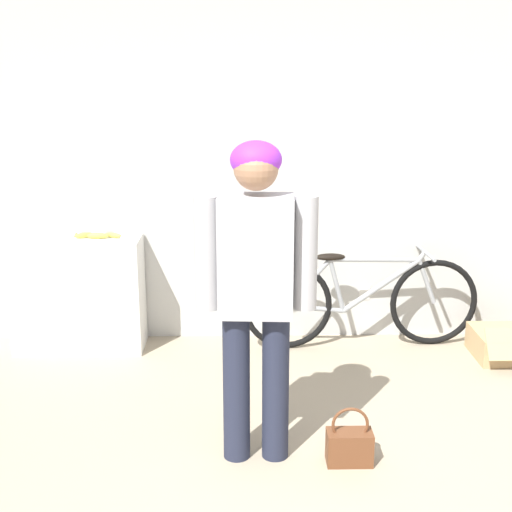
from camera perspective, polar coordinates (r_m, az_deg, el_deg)
The scene contains 7 objects.
wall_back at distance 5.26m, azimuth 3.08°, elevation 7.06°, with size 8.00×0.07×2.60m.
side_shelf at distance 5.35m, azimuth -13.99°, elevation -2.96°, with size 0.93×0.37×0.83m.
person at distance 3.57m, azimuth -0.00°, elevation -1.64°, with size 0.61×0.26×1.69m.
bicycle at distance 5.29m, azimuth 8.39°, elevation -3.57°, with size 1.75×0.46×0.73m.
banana at distance 5.20m, azimuth -12.59°, elevation 1.63°, with size 0.35×0.10×0.04m.
handbag at distance 3.90m, azimuth 7.49°, elevation -14.77°, with size 0.24×0.13×0.32m.
cardboard_box at distance 5.44m, azimuth 19.30°, elevation -6.65°, with size 0.44×0.50×0.28m.
Camera 1 is at (-0.39, -2.39, 2.05)m, focal length 50.00 mm.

